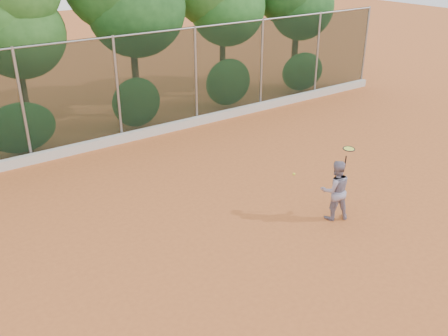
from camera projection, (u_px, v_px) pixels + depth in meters
ground at (248, 231)px, 11.72m from camera, size 80.00×80.00×0.00m
concrete_curb at (124, 138)px, 16.71m from camera, size 24.00×0.20×0.30m
tennis_player at (335, 190)px, 11.95m from camera, size 0.91×0.83×1.52m
chainlink_fence at (117, 87)px, 16.12m from camera, size 24.09×0.09×3.50m
foliage_backdrop at (69, 0)px, 16.23m from camera, size 23.70×3.63×7.55m
tennis_racket at (349, 150)px, 11.70m from camera, size 0.37×0.37×0.52m
tennis_ball_in_flight at (294, 174)px, 11.42m from camera, size 0.07×0.07×0.07m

